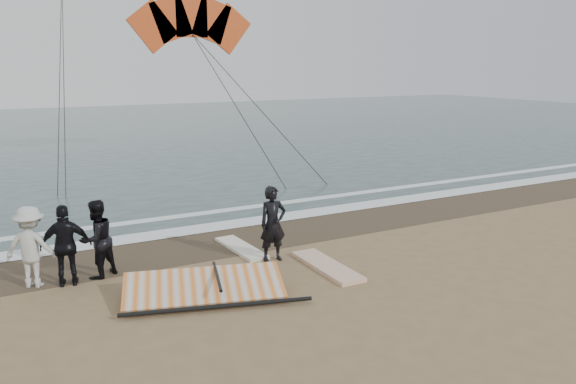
# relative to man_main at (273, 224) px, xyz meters

# --- Properties ---
(ground) EXTENTS (120.00, 120.00, 0.00)m
(ground) POSITION_rel_man_main_xyz_m (0.73, -2.38, -0.98)
(ground) COLOR #8C704C
(ground) RESTS_ON ground
(sea) EXTENTS (120.00, 54.00, 0.02)m
(sea) POSITION_rel_man_main_xyz_m (0.73, 30.62, -0.96)
(sea) COLOR #233838
(sea) RESTS_ON ground
(wet_sand) EXTENTS (120.00, 2.80, 0.01)m
(wet_sand) POSITION_rel_man_main_xyz_m (0.73, 2.12, -0.97)
(wet_sand) COLOR #4C3D2B
(wet_sand) RESTS_ON ground
(foam_near) EXTENTS (120.00, 0.90, 0.01)m
(foam_near) POSITION_rel_man_main_xyz_m (0.73, 3.52, -0.95)
(foam_near) COLOR white
(foam_near) RESTS_ON sea
(foam_far) EXTENTS (120.00, 0.45, 0.01)m
(foam_far) POSITION_rel_man_main_xyz_m (0.73, 5.22, -0.95)
(foam_far) COLOR white
(foam_far) RESTS_ON sea
(man_main) EXTENTS (0.72, 0.49, 1.95)m
(man_main) POSITION_rel_man_main_xyz_m (0.00, 0.00, 0.00)
(man_main) COLOR black
(man_main) RESTS_ON ground
(board_white) EXTENTS (0.72, 2.47, 0.10)m
(board_white) POSITION_rel_man_main_xyz_m (0.92, -1.14, -0.93)
(board_white) COLOR silver
(board_white) RESTS_ON ground
(board_cream) EXTENTS (0.71, 2.19, 0.09)m
(board_cream) POSITION_rel_man_main_xyz_m (-0.39, 1.17, -0.93)
(board_cream) COLOR white
(board_cream) RESTS_ON ground
(trio_cluster) EXTENTS (2.67, 1.24, 1.89)m
(trio_cluster) POSITION_rel_man_main_xyz_m (-4.93, 0.93, -0.04)
(trio_cluster) COLOR black
(trio_cluster) RESTS_ON ground
(sail_rig) EXTENTS (3.82, 2.56, 0.49)m
(sail_rig) POSITION_rel_man_main_xyz_m (-2.45, -1.29, -0.78)
(sail_rig) COLOR black
(sail_rig) RESTS_ON ground
(kite_red) EXTENTS (7.16, 4.52, 11.19)m
(kite_red) POSITION_rel_man_main_xyz_m (3.48, 15.81, 5.74)
(kite_red) COLOR #CF4718
(kite_red) RESTS_ON ground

